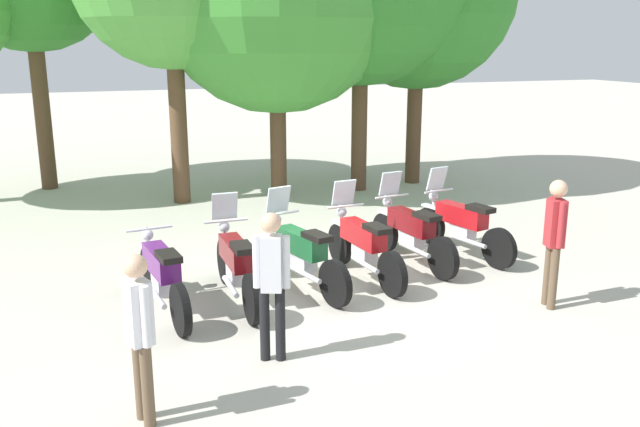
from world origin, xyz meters
TOP-DOWN VIEW (x-y plane):
  - ground_plane at (0.00, 0.00)m, footprint 80.00×80.00m
  - motorcycle_0 at (-2.44, -0.31)m, footprint 0.62×2.18m
  - motorcycle_1 at (-1.46, -0.25)m, footprint 0.62×2.19m
  - motorcycle_2 at (-0.50, -0.11)m, footprint 0.77×2.15m
  - motorcycle_3 at (0.48, -0.02)m, footprint 0.62×2.19m
  - motorcycle_4 at (1.45, 0.35)m, footprint 0.62×2.18m
  - motorcycle_5 at (2.42, 0.46)m, footprint 0.74×2.16m
  - person_0 at (-2.92, -2.88)m, footprint 0.27×0.41m
  - person_1 at (2.35, -1.85)m, footprint 0.27×0.41m
  - person_2 at (-1.48, -2.08)m, footprint 0.40×0.29m

SIDE VIEW (x-z plane):
  - ground_plane at x=0.00m, z-range 0.00..0.00m
  - motorcycle_0 at x=-2.44m, z-range 0.01..1.00m
  - motorcycle_1 at x=-1.46m, z-range -0.17..1.20m
  - motorcycle_2 at x=-0.50m, z-range -0.17..1.20m
  - motorcycle_3 at x=0.48m, z-range -0.17..1.20m
  - motorcycle_4 at x=1.45m, z-range -0.17..1.20m
  - motorcycle_5 at x=2.42m, z-range -0.17..1.20m
  - person_0 at x=-2.92m, z-range 0.13..1.75m
  - person_2 at x=-1.48m, z-range 0.14..1.81m
  - person_1 at x=2.35m, z-range 0.15..1.85m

